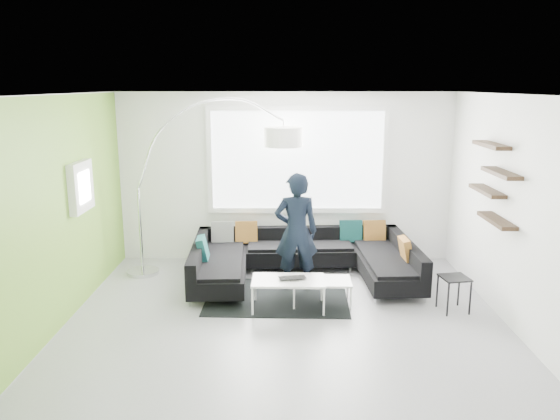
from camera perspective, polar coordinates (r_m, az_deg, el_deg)
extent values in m
plane|color=gray|center=(7.05, 0.59, -11.38)|extent=(5.50, 5.50, 0.00)
cube|color=white|center=(9.05, 0.53, 3.38)|extent=(5.50, 0.04, 2.80)
cube|color=white|center=(4.21, 0.79, -8.04)|extent=(5.50, 0.04, 2.80)
cube|color=white|center=(7.14, -22.05, -0.19)|extent=(0.04, 5.00, 2.80)
cube|color=white|center=(7.17, 23.18, -0.24)|extent=(0.04, 5.00, 2.80)
cube|color=white|center=(6.43, 0.64, 12.01)|extent=(5.50, 5.00, 0.04)
cube|color=#6B9E33|center=(7.13, -21.98, -0.19)|extent=(0.01, 5.00, 2.80)
cube|color=silver|center=(8.97, 1.82, 5.23)|extent=(2.96, 0.06, 1.68)
cube|color=white|center=(7.62, -20.02, 2.30)|extent=(0.12, 0.66, 0.66)
cube|color=black|center=(7.43, 21.44, 2.72)|extent=(0.20, 1.24, 0.95)
cube|color=black|center=(8.30, 2.42, -6.28)|extent=(3.38, 2.19, 0.35)
cube|color=black|center=(8.21, 2.44, -4.28)|extent=(3.38, 2.19, 0.26)
cube|color=brown|center=(8.19, 2.45, -3.93)|extent=(2.95, 0.32, 0.36)
cube|color=black|center=(7.73, -0.32, -9.07)|extent=(1.99, 1.48, 0.01)
cube|color=silver|center=(7.39, 2.64, -8.53)|extent=(1.25, 0.74, 0.40)
cube|color=black|center=(7.57, 17.67, -8.35)|extent=(0.40, 0.40, 0.47)
imported|color=black|center=(7.81, 1.70, -2.28)|extent=(0.69, 0.50, 1.71)
imported|color=black|center=(7.19, 1.38, -7.27)|extent=(0.44, 0.36, 0.03)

